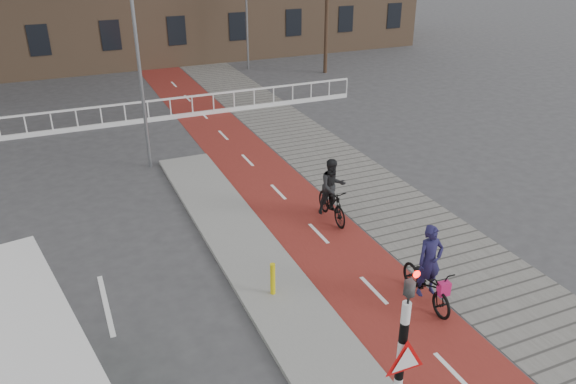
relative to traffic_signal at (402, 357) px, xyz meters
name	(u,v)px	position (x,y,z in m)	size (l,w,h in m)	color
ground	(362,361)	(0.60, 2.02, -1.99)	(120.00, 120.00, 0.00)	#38383A
bike_lane	(257,170)	(2.10, 12.02, -1.98)	(2.50, 60.00, 0.01)	maroon
sidewalk	(326,158)	(4.90, 12.02, -1.98)	(3.00, 60.00, 0.01)	slate
curb_island	(259,266)	(-0.10, 6.02, -1.93)	(1.80, 16.00, 0.12)	gray
traffic_signal	(402,357)	(0.00, 0.00, 0.00)	(0.80, 0.80, 3.68)	black
bollard	(273,279)	(-0.23, 4.73, -1.46)	(0.12, 0.12, 0.81)	#D4BF0B
cyclist_near	(428,277)	(2.96, 3.17, -1.31)	(0.77, 1.94, 1.99)	black
cyclist_far	(332,196)	(2.81, 7.62, -1.18)	(0.84, 1.81, 1.93)	black
van	(13,374)	(-5.62, 2.97, -0.80)	(3.02, 5.53, 2.25)	silver
railing	(53,127)	(-4.40, 19.02, -1.68)	(28.00, 0.10, 0.99)	silver
tree_right	(327,11)	(10.99, 24.15, 1.56)	(0.22, 0.22, 7.11)	#2F1F15
streetlight_near	(136,42)	(-1.34, 13.87, 2.47)	(0.12, 0.12, 8.92)	slate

